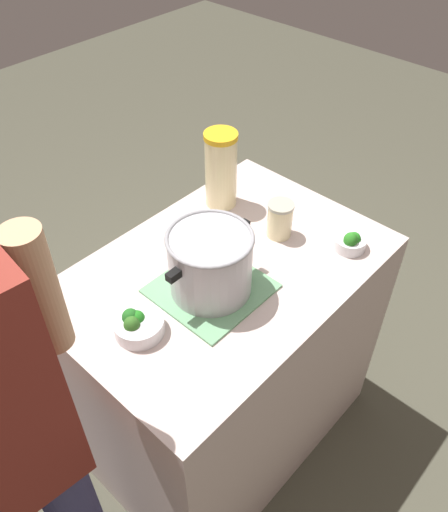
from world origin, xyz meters
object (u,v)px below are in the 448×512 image
(broccoli_bowl_front, at_px, (137,324))
(broccoli_bowl_center, at_px, (350,242))
(mason_jar, at_px, (280,219))
(cooking_pot, at_px, (210,262))
(lemonade_pitcher, at_px, (221,169))
(person_cook, at_px, (0,466))

(broccoli_bowl_front, xyz_separation_m, broccoli_bowl_center, (-0.68, 0.24, -0.00))
(mason_jar, height_order, broccoli_bowl_center, mason_jar)
(cooking_pot, height_order, lemonade_pitcher, lemonade_pitcher)
(cooking_pot, distance_m, person_cook, 0.72)
(cooking_pot, relative_size, lemonade_pitcher, 1.14)
(broccoli_bowl_front, height_order, broccoli_bowl_center, broccoli_bowl_center)
(person_cook, bearing_deg, broccoli_bowl_front, -171.54)
(lemonade_pitcher, bearing_deg, broccoli_bowl_front, 21.56)
(cooking_pot, xyz_separation_m, broccoli_bowl_front, (0.25, -0.04, -0.08))
(mason_jar, bearing_deg, person_cook, 2.15)
(lemonade_pitcher, xyz_separation_m, mason_jar, (-0.00, 0.26, -0.08))
(broccoli_bowl_center, height_order, person_cook, person_cook)
(cooking_pot, relative_size, person_cook, 0.19)
(mason_jar, distance_m, broccoli_bowl_front, 0.58)
(broccoli_bowl_front, bearing_deg, cooking_pot, 171.32)
(cooking_pot, bearing_deg, broccoli_bowl_front, -8.68)
(broccoli_bowl_center, bearing_deg, person_cook, -8.54)
(cooking_pot, bearing_deg, person_cook, 2.43)
(lemonade_pitcher, distance_m, mason_jar, 0.27)
(broccoli_bowl_front, distance_m, broccoli_bowl_center, 0.72)
(cooking_pot, height_order, person_cook, person_cook)
(cooking_pot, distance_m, lemonade_pitcher, 0.43)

